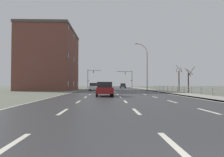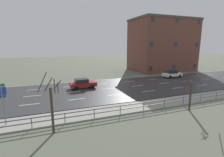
{
  "view_description": "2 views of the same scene",
  "coord_description": "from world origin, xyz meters",
  "px_view_note": "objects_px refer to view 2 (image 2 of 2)",
  "views": [
    {
      "loc": [
        -1.46,
        -2.35,
        1.33
      ],
      "look_at": [
        0.25,
        55.49,
        2.93
      ],
      "focal_mm": 32.65,
      "sensor_mm": 36.0,
      "label": 1
    },
    {
      "loc": [
        23.92,
        15.37,
        6.81
      ],
      "look_at": [
        0.0,
        24.37,
        1.62
      ],
      "focal_mm": 26.47,
      "sensor_mm": 36.0,
      "label": 2
    }
  ],
  "objects_px": {
    "car_far_right": "(172,74)",
    "brick_building": "(162,45)",
    "car_mid_centre": "(83,83)",
    "highway_sign": "(3,99)"
  },
  "relations": [
    {
      "from": "car_far_right",
      "to": "brick_building",
      "type": "xyz_separation_m",
      "value": [
        -10.08,
        4.6,
        6.0
      ]
    },
    {
      "from": "car_far_right",
      "to": "car_mid_centre",
      "type": "bearing_deg",
      "value": -83.81
    },
    {
      "from": "car_far_right",
      "to": "highway_sign",
      "type": "bearing_deg",
      "value": -66.82
    },
    {
      "from": "highway_sign",
      "to": "brick_building",
      "type": "height_order",
      "value": "brick_building"
    },
    {
      "from": "car_mid_centre",
      "to": "brick_building",
      "type": "height_order",
      "value": "brick_building"
    },
    {
      "from": "car_far_right",
      "to": "brick_building",
      "type": "relative_size",
      "value": 0.25
    },
    {
      "from": "car_far_right",
      "to": "brick_building",
      "type": "height_order",
      "value": "brick_building"
    },
    {
      "from": "brick_building",
      "to": "highway_sign",
      "type": "bearing_deg",
      "value": -55.57
    },
    {
      "from": "brick_building",
      "to": "car_mid_centre",
      "type": "bearing_deg",
      "value": -62.86
    },
    {
      "from": "car_far_right",
      "to": "car_mid_centre",
      "type": "relative_size",
      "value": 0.98
    }
  ]
}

